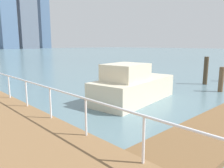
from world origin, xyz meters
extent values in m
plane|color=slate|center=(0.00, 20.00, 0.00)|extent=(300.00, 300.00, 0.00)
cylinder|color=white|center=(-3.15, 10.91, 0.93)|extent=(0.06, 0.06, 1.05)
cylinder|color=white|center=(-3.15, 12.92, 0.93)|extent=(0.06, 0.06, 1.05)
cylinder|color=white|center=(-3.15, 14.93, 0.93)|extent=(0.06, 0.06, 1.05)
cylinder|color=white|center=(-3.15, 16.94, 0.93)|extent=(0.06, 0.06, 1.05)
cylinder|color=white|center=(-3.15, 18.96, 0.93)|extent=(0.06, 0.06, 1.05)
cylinder|color=brown|center=(7.45, 13.34, 0.77)|extent=(0.29, 0.29, 1.54)
cylinder|color=#473826|center=(9.30, 15.13, 1.01)|extent=(0.31, 0.31, 2.02)
cube|color=beige|center=(1.93, 15.59, 0.58)|extent=(5.36, 2.89, 1.16)
cube|color=beige|center=(1.16, 15.47, 1.56)|extent=(2.31, 2.00, 0.81)
cube|color=slate|center=(42.12, 153.76, 26.84)|extent=(10.53, 7.89, 53.68)
cube|color=slate|center=(71.65, 166.02, 28.34)|extent=(7.60, 11.13, 56.67)
camera|label=1|loc=(-6.60, 8.21, 2.90)|focal=35.34mm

